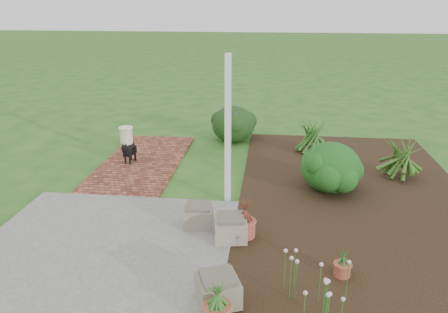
# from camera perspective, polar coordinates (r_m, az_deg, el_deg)

# --- Properties ---
(ground) EXTENTS (80.00, 80.00, 0.00)m
(ground) POSITION_cam_1_polar(r_m,az_deg,el_deg) (7.51, -1.87, -6.00)
(ground) COLOR #23591C
(ground) RESTS_ON ground
(concrete_patio) EXTENTS (3.50, 3.50, 0.04)m
(concrete_patio) POSITION_cam_1_polar(r_m,az_deg,el_deg) (6.33, -15.79, -11.95)
(concrete_patio) COLOR slate
(concrete_patio) RESTS_ON ground
(brick_path) EXTENTS (1.60, 3.50, 0.04)m
(brick_path) POSITION_cam_1_polar(r_m,az_deg,el_deg) (9.44, -10.58, -0.65)
(brick_path) COLOR #5A2B1C
(brick_path) RESTS_ON ground
(garden_bed) EXTENTS (4.00, 7.00, 0.03)m
(garden_bed) POSITION_cam_1_polar(r_m,az_deg,el_deg) (8.03, 16.68, -5.00)
(garden_bed) COLOR black
(garden_bed) RESTS_ON ground
(veranda_post) EXTENTS (0.10, 0.10, 2.50)m
(veranda_post) POSITION_cam_1_polar(r_m,az_deg,el_deg) (7.12, 0.52, 3.31)
(veranda_post) COLOR white
(veranda_post) RESTS_ON ground
(stone_trough_near) EXTENTS (0.59, 0.59, 0.30)m
(stone_trough_near) POSITION_cam_1_polar(r_m,az_deg,el_deg) (5.15, -0.77, -17.07)
(stone_trough_near) COLOR #76705B
(stone_trough_near) RESTS_ON concrete_patio
(stone_trough_mid) EXTENTS (0.51, 0.51, 0.30)m
(stone_trough_mid) POSITION_cam_1_polar(r_m,az_deg,el_deg) (6.31, 0.87, -9.42)
(stone_trough_mid) COLOR gray
(stone_trough_mid) RESTS_ON concrete_patio
(stone_trough_far) EXTENTS (0.47, 0.47, 0.28)m
(stone_trough_far) POSITION_cam_1_polar(r_m,az_deg,el_deg) (6.69, -3.38, -7.75)
(stone_trough_far) COLOR #726A55
(stone_trough_far) RESTS_ON concrete_patio
(black_dog) EXTENTS (0.20, 0.51, 0.44)m
(black_dog) POSITION_cam_1_polar(r_m,az_deg,el_deg) (9.29, -12.33, 0.73)
(black_dog) COLOR black
(black_dog) RESTS_ON brick_path
(cream_ceramic_urn) EXTENTS (0.36, 0.36, 0.39)m
(cream_ceramic_urn) POSITION_cam_1_polar(r_m,az_deg,el_deg) (10.59, -12.65, 2.71)
(cream_ceramic_urn) COLOR beige
(cream_ceramic_urn) RESTS_ON brick_path
(evergreen_shrub) EXTENTS (1.37, 1.37, 0.90)m
(evergreen_shrub) POSITION_cam_1_polar(r_m,az_deg,el_deg) (7.99, 13.79, -1.21)
(evergreen_shrub) COLOR #0E3713
(evergreen_shrub) RESTS_ON garden_bed
(agapanthus_clump_back) EXTENTS (1.39, 1.39, 0.95)m
(agapanthus_clump_back) POSITION_cam_1_polar(r_m,az_deg,el_deg) (9.00, 22.08, 0.43)
(agapanthus_clump_back) COLOR #1E4310
(agapanthus_clump_back) RESTS_ON garden_bed
(agapanthus_clump_front) EXTENTS (1.31, 1.31, 0.90)m
(agapanthus_clump_front) POSITION_cam_1_polar(r_m,az_deg,el_deg) (9.95, 11.44, 3.15)
(agapanthus_clump_front) COLOR #173A0F
(agapanthus_clump_front) RESTS_ON garden_bed
(pink_flower_patch) EXTENTS (0.97, 0.97, 0.56)m
(pink_flower_patch) POSITION_cam_1_polar(r_m,az_deg,el_deg) (5.07, 12.35, -16.55)
(pink_flower_patch) COLOR #113D0F
(pink_flower_patch) RESTS_ON garden_bed
(terracotta_pot_bronze) EXTENTS (0.39, 0.39, 0.25)m
(terracotta_pot_bronze) POSITION_cam_1_polar(r_m,az_deg,el_deg) (6.41, 2.72, -9.34)
(terracotta_pot_bronze) COLOR #A04E36
(terracotta_pot_bronze) RESTS_ON garden_bed
(terracotta_pot_small_left) EXTENTS (0.22, 0.22, 0.17)m
(terracotta_pot_small_left) POSITION_cam_1_polar(r_m,az_deg,el_deg) (5.79, 15.18, -14.05)
(terracotta_pot_small_left) COLOR #9C4534
(terracotta_pot_small_left) RESTS_ON garden_bed
(purple_flowering_bush) EXTENTS (1.19, 1.19, 0.88)m
(purple_flowering_bush) POSITION_cam_1_polar(r_m,az_deg,el_deg) (10.58, 1.24, 4.35)
(purple_flowering_bush) COLOR black
(purple_flowering_bush) RESTS_ON ground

